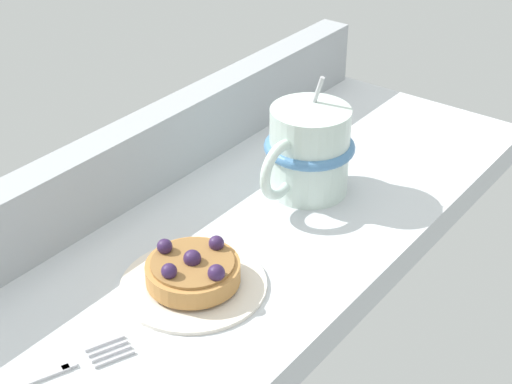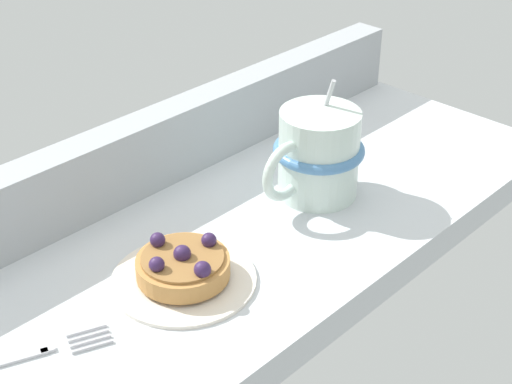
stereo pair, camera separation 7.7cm
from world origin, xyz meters
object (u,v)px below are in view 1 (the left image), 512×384
(dessert_plate, at_px, (194,283))
(dessert_fork, at_px, (32,379))
(coffee_mug, at_px, (308,151))
(raspberry_tart, at_px, (193,270))

(dessert_plate, bearing_deg, dessert_fork, 172.50)
(coffee_mug, relative_size, dessert_fork, 0.83)
(raspberry_tart, height_order, dessert_fork, raspberry_tart)
(coffee_mug, bearing_deg, dessert_fork, 178.46)
(dessert_plate, distance_m, dessert_fork, 0.17)
(dessert_plate, height_order, raspberry_tart, raspberry_tart)
(dessert_plate, xyz_separation_m, dessert_fork, (-0.17, 0.02, -0.00))
(dessert_plate, distance_m, raspberry_tart, 0.02)
(raspberry_tart, distance_m, coffee_mug, 0.21)
(raspberry_tart, height_order, coffee_mug, coffee_mug)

